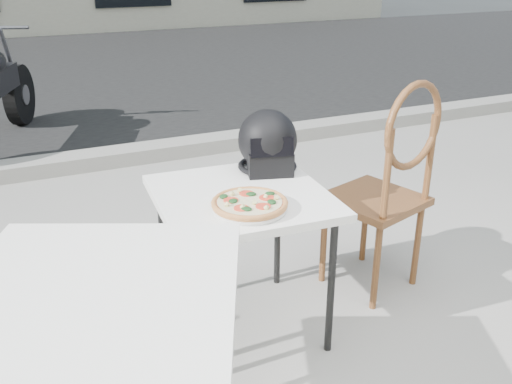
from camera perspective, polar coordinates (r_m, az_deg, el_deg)
name	(u,v)px	position (r m, az deg, el deg)	size (l,w,h in m)	color
street_asphalt	(83,72)	(8.73, -16.94, 11.43)	(30.00, 8.00, 0.00)	black
curb	(154,151)	(4.89, -10.18, 4.02)	(30.00, 0.25, 0.12)	gray
cafe_table_main	(241,206)	(2.45, -1.46, -1.45)	(0.76, 0.76, 0.68)	white
plate	(250,208)	(2.26, -0.64, -1.61)	(0.33, 0.33, 0.02)	silver
pizza	(250,203)	(2.25, -0.64, -1.10)	(0.35, 0.35, 0.04)	#C18046
helmet	(268,144)	(2.64, 1.19, 4.85)	(0.34, 0.35, 0.28)	black
cafe_chair_main	(390,178)	(2.82, 13.21, 1.33)	(0.53, 0.53, 1.11)	brown
cafe_table_side	(97,307)	(1.73, -15.59, -10.99)	(1.05, 1.05, 0.76)	white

